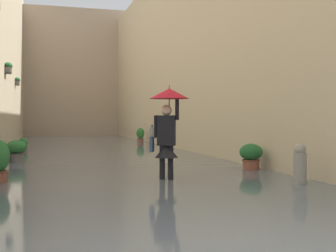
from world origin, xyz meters
TOP-DOWN VIEW (x-y plane):
  - ground_plane at (0.00, -14.78)m, footprint 73.92×73.92m
  - flood_water at (0.00, -14.78)m, footprint 7.52×35.57m
  - building_facade_left at (-4.26, -14.78)m, footprint 2.04×33.57m
  - building_facade_far at (0.00, -30.47)m, footprint 10.32×1.80m
  - person_wading at (-0.40, -5.71)m, footprint 0.86×0.86m
  - potted_plant_mid_right at (2.91, -10.63)m, footprint 0.60×0.60m
  - potted_plant_far_right at (2.89, -15.67)m, footprint 0.37×0.37m
  - potted_plant_near_left at (-2.97, -6.93)m, footprint 0.59×0.59m
  - potted_plant_far_left at (-2.90, -19.83)m, footprint 0.42×0.42m
  - mooring_bollard at (-2.79, -4.40)m, footprint 0.26×0.26m

SIDE VIEW (x-z plane):
  - ground_plane at x=0.00m, z-range 0.00..0.00m
  - flood_water at x=0.00m, z-range 0.00..0.13m
  - potted_plant_far_right at x=2.89m, z-range 0.02..0.64m
  - potted_plant_near_left at x=-2.97m, z-range 0.06..0.84m
  - potted_plant_mid_right at x=2.91m, z-range 0.06..0.84m
  - mooring_bollard at x=-2.79m, z-range 0.00..0.93m
  - potted_plant_far_left at x=-2.90m, z-range 0.03..0.93m
  - person_wading at x=-0.40m, z-range 0.35..2.50m
  - building_facade_left at x=-4.26m, z-range 0.00..8.66m
  - building_facade_far at x=0.00m, z-range 0.00..9.38m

